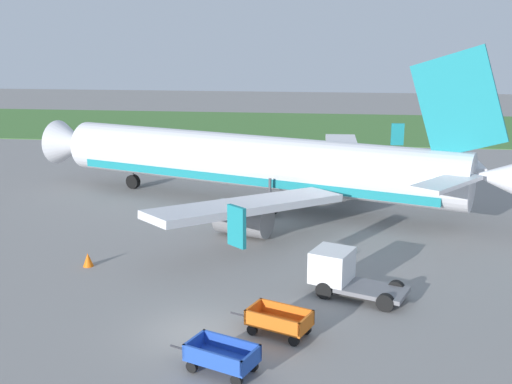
% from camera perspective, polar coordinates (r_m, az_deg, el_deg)
% --- Properties ---
extents(ground_plane, '(220.00, 220.00, 0.00)m').
position_cam_1_polar(ground_plane, '(26.11, -5.70, -12.74)').
color(ground_plane, gray).
extents(grass_strip, '(220.00, 28.00, 0.06)m').
position_cam_1_polar(grass_strip, '(82.49, 3.29, 6.05)').
color(grass_strip, '#477A38').
rests_on(grass_strip, ground).
extents(airplane, '(36.58, 29.76, 11.34)m').
position_cam_1_polar(airplane, '(43.41, 0.78, 2.63)').
color(airplane, silver).
rests_on(airplane, ground).
extents(baggage_cart_nearest, '(3.57, 2.23, 1.07)m').
position_cam_1_polar(baggage_cart_nearest, '(23.06, -3.18, -14.89)').
color(baggage_cart_nearest, '#234CB2').
rests_on(baggage_cart_nearest, ground).
extents(baggage_cart_second_in_row, '(3.57, 2.24, 1.07)m').
position_cam_1_polar(baggage_cart_second_in_row, '(25.57, 2.12, -11.78)').
color(baggage_cart_second_in_row, orange).
rests_on(baggage_cart_second_in_row, ground).
extents(service_truck_beside_carts, '(4.77, 3.34, 2.10)m').
position_cam_1_polar(service_truck_beside_carts, '(29.36, 7.90, -7.30)').
color(service_truck_beside_carts, slate).
rests_on(service_truck_beside_carts, ground).
extents(traffic_cone_near_plane, '(0.52, 0.52, 0.68)m').
position_cam_1_polar(traffic_cone_near_plane, '(33.49, 7.61, -5.91)').
color(traffic_cone_near_plane, orange).
rests_on(traffic_cone_near_plane, ground).
extents(traffic_cone_mid_apron, '(0.55, 0.55, 0.72)m').
position_cam_1_polar(traffic_cone_mid_apron, '(33.86, -15.22, -6.04)').
color(traffic_cone_mid_apron, orange).
rests_on(traffic_cone_mid_apron, ground).
extents(traffic_cone_by_carts, '(0.49, 0.49, 0.64)m').
position_cam_1_polar(traffic_cone_by_carts, '(31.41, 7.83, -7.35)').
color(traffic_cone_by_carts, orange).
rests_on(traffic_cone_by_carts, ground).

